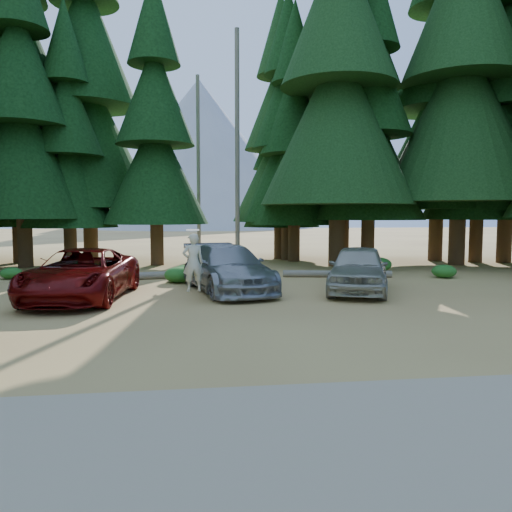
# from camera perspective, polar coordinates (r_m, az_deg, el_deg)

# --- Properties ---
(ground) EXTENTS (160.00, 160.00, 0.00)m
(ground) POSITION_cam_1_polar(r_m,az_deg,el_deg) (12.11, 0.44, -7.11)
(ground) COLOR #A17844
(ground) RESTS_ON ground
(gravel_strip) EXTENTS (26.00, 3.50, 0.01)m
(gravel_strip) POSITION_cam_1_polar(r_m,az_deg,el_deg) (6.02, 9.43, -19.70)
(gravel_strip) COLOR tan
(gravel_strip) RESTS_ON ground
(forest_belt_north) EXTENTS (36.00, 7.00, 22.00)m
(forest_belt_north) POSITION_cam_1_polar(r_m,az_deg,el_deg) (26.90, -3.91, -0.56)
(forest_belt_north) COLOR black
(forest_belt_north) RESTS_ON ground
(snag_front) EXTENTS (0.24, 0.24, 12.00)m
(snag_front) POSITION_cam_1_polar(r_m,az_deg,el_deg) (26.58, -2.16, 12.34)
(snag_front) COLOR gray
(snag_front) RESTS_ON ground
(snag_back) EXTENTS (0.20, 0.20, 10.00)m
(snag_back) POSITION_cam_1_polar(r_m,az_deg,el_deg) (27.85, -6.60, 9.90)
(snag_back) COLOR gray
(snag_back) RESTS_ON ground
(mountain_peak) EXTENTS (48.00, 50.00, 28.00)m
(mountain_peak) POSITION_cam_1_polar(r_m,az_deg,el_deg) (100.50, -8.04, 10.55)
(mountain_peak) COLOR #919499
(mountain_peak) RESTS_ON ground
(red_pickup) EXTENTS (2.99, 5.58, 1.49)m
(red_pickup) POSITION_cam_1_polar(r_m,az_deg,el_deg) (15.48, -19.32, -1.98)
(red_pickup) COLOR #600808
(red_pickup) RESTS_ON ground
(silver_minivan_center) EXTENTS (3.22, 5.52, 1.50)m
(silver_minivan_center) POSITION_cam_1_polar(r_m,az_deg,el_deg) (16.21, -3.28, -1.41)
(silver_minivan_center) COLOR #97999E
(silver_minivan_center) RESTS_ON ground
(silver_minivan_right) EXTENTS (3.27, 4.81, 1.52)m
(silver_minivan_right) POSITION_cam_1_polar(r_m,az_deg,el_deg) (16.35, 11.62, -1.42)
(silver_minivan_right) COLOR #AFAA9B
(silver_minivan_right) RESTS_ON ground
(frisbee_player) EXTENTS (0.66, 0.49, 1.76)m
(frisbee_player) POSITION_cam_1_polar(r_m,az_deg,el_deg) (14.17, -7.20, -0.69)
(frisbee_player) COLOR beige
(frisbee_player) RESTS_ON ground
(log_left) EXTENTS (3.99, 1.06, 0.29)m
(log_left) POSITION_cam_1_polar(r_m,az_deg,el_deg) (19.71, -10.86, -2.16)
(log_left) COLOR gray
(log_left) RESTS_ON ground
(log_mid) EXTENTS (3.10, 0.76, 0.26)m
(log_mid) POSITION_cam_1_polar(r_m,az_deg,el_deg) (21.72, -4.85, -1.50)
(log_mid) COLOR gray
(log_mid) RESTS_ON ground
(log_right) EXTENTS (4.28, 1.00, 0.27)m
(log_right) POSITION_cam_1_polar(r_m,az_deg,el_deg) (20.09, 9.24, -2.03)
(log_right) COLOR gray
(log_right) RESTS_ON ground
(shrub_far_left) EXTENTS (0.82, 0.82, 0.45)m
(shrub_far_left) POSITION_cam_1_polar(r_m,az_deg,el_deg) (21.52, -26.18, -1.78)
(shrub_far_left) COLOR #276B20
(shrub_far_left) RESTS_ON ground
(shrub_left) EXTENTS (1.06, 1.06, 0.58)m
(shrub_left) POSITION_cam_1_polar(r_m,az_deg,el_deg) (18.48, -8.80, -2.13)
(shrub_left) COLOR #276B20
(shrub_left) RESTS_ON ground
(shrub_center_left) EXTENTS (1.20, 1.20, 0.66)m
(shrub_center_left) POSITION_cam_1_polar(r_m,az_deg,el_deg) (19.42, -1.35, -1.63)
(shrub_center_left) COLOR #276B20
(shrub_center_left) RESTS_ON ground
(shrub_center_right) EXTENTS (1.02, 1.02, 0.56)m
(shrub_center_right) POSITION_cam_1_polar(r_m,az_deg,el_deg) (19.44, -8.02, -1.82)
(shrub_center_right) COLOR #276B20
(shrub_center_right) RESTS_ON ground
(shrub_right) EXTENTS (1.27, 1.27, 0.70)m
(shrub_right) POSITION_cam_1_polar(r_m,az_deg,el_deg) (19.24, 10.86, -1.71)
(shrub_right) COLOR #276B20
(shrub_right) RESTS_ON ground
(shrub_far_right) EXTENTS (1.12, 1.12, 0.61)m
(shrub_far_right) POSITION_cam_1_polar(r_m,az_deg,el_deg) (22.58, 13.86, -0.93)
(shrub_far_right) COLOR #276B20
(shrub_far_right) RESTS_ON ground
(shrub_edge_east) EXTENTS (0.94, 0.94, 0.52)m
(shrub_edge_east) POSITION_cam_1_polar(r_m,az_deg,el_deg) (21.02, 20.69, -1.64)
(shrub_edge_east) COLOR #276B20
(shrub_edge_east) RESTS_ON ground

